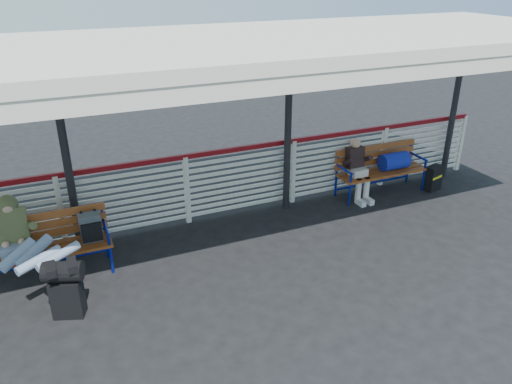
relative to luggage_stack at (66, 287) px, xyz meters
name	(u,v)px	position (x,y,z in m)	size (l,w,h in m)	color
ground	(228,280)	(2.10, -0.09, -0.42)	(60.00, 60.00, 0.00)	black
fence	(187,187)	(2.10, 1.81, 0.24)	(12.08, 0.08, 1.24)	silver
canopy	(199,50)	(2.10, 0.78, 2.62)	(12.60, 3.60, 3.16)	silver
luggage_stack	(66,287)	(0.00, 0.00, 0.00)	(0.53, 0.41, 0.78)	black
bench_left	(55,238)	(-0.03, 1.04, 0.16)	(1.80, 0.56, 0.92)	brown
bench_right	(386,163)	(5.96, 1.51, 0.17)	(1.80, 0.56, 0.92)	brown
traveler_man	(30,248)	(-0.35, 0.69, 0.26)	(0.94, 1.64, 0.77)	#98B3CD
companion_person	(358,169)	(5.29, 1.48, 0.17)	(0.32, 0.66, 1.15)	beige
suitcase_side	(433,178)	(6.89, 1.20, -0.18)	(0.39, 0.30, 0.49)	black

